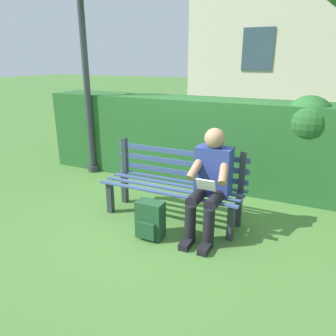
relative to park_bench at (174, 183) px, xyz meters
The scene contains 6 objects.
ground 0.44m from the park_bench, 90.00° to the left, with size 60.00×60.00×0.00m, color #477533.
park_bench is the anchor object (origin of this frame).
person_seated 0.55m from the park_bench, 160.46° to the left, with size 0.44×0.73×1.16m.
hedge_backdrop 1.35m from the park_bench, 83.08° to the right, with size 5.10×0.77×1.41m.
backpack 0.61m from the park_bench, 86.98° to the left, with size 0.29×0.24×0.42m.
lamp_post 2.95m from the park_bench, 25.59° to the right, with size 0.31×0.31×3.78m.
Camera 1 is at (-1.45, 3.17, 1.83)m, focal length 34.23 mm.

